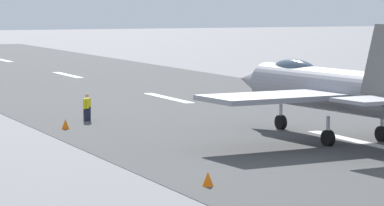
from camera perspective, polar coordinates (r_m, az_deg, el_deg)
The scene contains 6 objects.
ground_plane at distance 49.53m, azimuth 9.48°, elevation -2.20°, with size 400.00×400.00×0.00m, color slate.
runway_strip at distance 49.51m, azimuth 9.49°, elevation -2.19°, with size 240.00×26.00×0.02m.
fighter_jet at distance 50.34m, azimuth 7.79°, elevation 0.82°, with size 16.19×15.03×5.71m.
crew_person at distance 57.88m, azimuth -5.86°, elevation -0.25°, with size 0.54×0.51×1.56m.
marker_cone_near at distance 37.34m, azimuth 0.89°, elevation -4.26°, with size 0.44×0.44×0.55m, color orange.
marker_cone_mid at distance 54.38m, azimuth -7.05°, elevation -1.18°, with size 0.44×0.44×0.55m, color orange.
Camera 1 is at (-41.21, 26.65, 6.70)m, focal length 95.96 mm.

